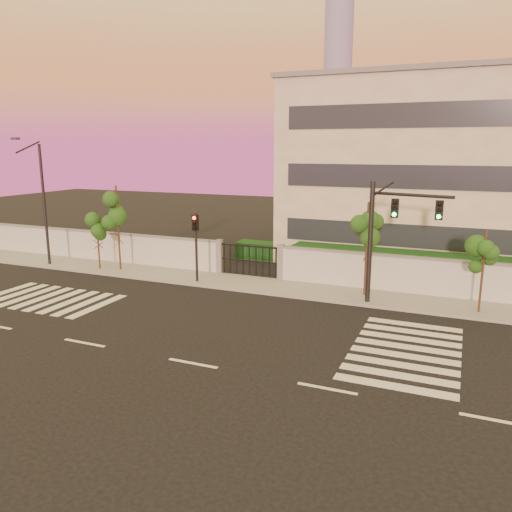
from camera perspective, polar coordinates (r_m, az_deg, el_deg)
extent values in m
plane|color=black|center=(18.69, -7.20, -12.10)|extent=(120.00, 120.00, 0.00)
cube|color=gray|center=(27.69, 3.71, -3.69)|extent=(60.00, 3.00, 0.15)
cube|color=#B3B6BB|center=(37.96, -21.25, 1.31)|extent=(25.00, 0.30, 2.00)
cube|color=slate|center=(37.78, -21.38, 2.88)|extent=(25.00, 0.36, 0.12)
cube|color=slate|center=(30.68, -4.18, -0.13)|extent=(0.35, 0.35, 2.20)
cube|color=slate|center=(29.12, 2.85, -0.79)|extent=(0.35, 0.35, 2.20)
cube|color=black|center=(29.95, 22.87, -1.79)|extent=(20.00, 2.00, 1.80)
cube|color=black|center=(38.84, -17.08, 1.39)|extent=(12.00, 1.80, 1.40)
cube|color=black|center=(34.49, 2.57, 0.42)|extent=(6.00, 1.50, 1.20)
cube|color=#B5AA99|center=(36.71, 23.63, 8.65)|extent=(24.00, 12.00, 12.00)
cube|color=#262D38|center=(31.09, 23.14, 1.69)|extent=(22.00, 0.08, 1.40)
cube|color=#262D38|center=(30.70, 23.69, 8.12)|extent=(22.00, 0.08, 1.40)
cube|color=#262D38|center=(30.70, 24.27, 14.64)|extent=(22.00, 0.08, 1.40)
cube|color=slate|center=(36.93, 24.48, 18.11)|extent=(24.40, 12.40, 0.30)
cylinder|color=gray|center=(307.40, 9.34, 21.00)|extent=(16.00, 16.00, 110.00)
cube|color=silver|center=(30.35, -26.76, -3.71)|extent=(0.50, 4.00, 0.02)
cube|color=silver|center=(29.69, -25.62, -3.94)|extent=(0.50, 4.00, 0.02)
cube|color=silver|center=(29.03, -24.44, -4.17)|extent=(0.50, 4.00, 0.02)
cube|color=silver|center=(28.39, -23.19, -4.42)|extent=(0.50, 4.00, 0.02)
cube|color=silver|center=(27.77, -21.89, -4.67)|extent=(0.50, 4.00, 0.02)
cube|color=silver|center=(27.16, -20.53, -4.93)|extent=(0.50, 4.00, 0.02)
cube|color=silver|center=(26.57, -19.11, -5.20)|extent=(0.50, 4.00, 0.02)
cube|color=silver|center=(25.99, -17.62, -5.49)|extent=(0.50, 4.00, 0.02)
cube|color=silver|center=(17.53, 15.52, -14.17)|extent=(4.00, 0.50, 0.02)
cube|color=silver|center=(18.34, 15.91, -12.96)|extent=(4.00, 0.50, 0.02)
cube|color=silver|center=(19.15, 16.25, -11.86)|extent=(4.00, 0.50, 0.02)
cube|color=silver|center=(19.98, 16.57, -10.85)|extent=(4.00, 0.50, 0.02)
cube|color=silver|center=(20.81, 16.86, -9.92)|extent=(4.00, 0.50, 0.02)
cube|color=silver|center=(21.65, 17.13, -9.06)|extent=(4.00, 0.50, 0.02)
cube|color=silver|center=(22.49, 17.38, -8.26)|extent=(4.00, 0.50, 0.02)
cube|color=silver|center=(23.33, 17.60, -7.52)|extent=(4.00, 0.50, 0.02)
cube|color=silver|center=(21.47, -19.00, -9.37)|extent=(2.00, 0.15, 0.01)
cube|color=silver|center=(18.69, -7.20, -12.07)|extent=(2.00, 0.15, 0.01)
cube|color=silver|center=(16.96, 8.12, -14.77)|extent=(2.00, 0.15, 0.01)
cube|color=silver|center=(16.61, 25.78, -16.57)|extent=(2.00, 0.15, 0.01)
cylinder|color=#382314|center=(32.97, -17.59, 1.49)|extent=(0.11, 0.11, 3.67)
sphere|color=#1F4B15|center=(32.79, -17.71, 3.38)|extent=(0.99, 0.99, 0.99)
sphere|color=#1F4B15|center=(32.81, -17.02, 2.45)|extent=(0.76, 0.76, 0.76)
sphere|color=#1F4B15|center=(32.92, -18.18, 2.73)|extent=(0.72, 0.72, 0.72)
cylinder|color=#382314|center=(32.19, -15.47, 2.95)|extent=(0.12, 0.12, 5.42)
sphere|color=#1F4B15|center=(31.98, -15.63, 5.83)|extent=(1.11, 1.11, 1.11)
sphere|color=#1F4B15|center=(32.02, -14.83, 4.41)|extent=(0.84, 0.84, 0.84)
sphere|color=#1F4B15|center=(32.11, -16.17, 4.85)|extent=(0.80, 0.80, 0.80)
cylinder|color=#382314|center=(26.23, 12.51, 0.59)|extent=(0.13, 0.13, 5.00)
sphere|color=#1F4B15|center=(25.98, 12.66, 3.83)|extent=(1.16, 1.16, 1.16)
sphere|color=#1F4B15|center=(26.24, 13.46, 2.22)|extent=(0.89, 0.89, 0.89)
sphere|color=#1F4B15|center=(25.96, 11.86, 2.75)|extent=(0.84, 0.84, 0.84)
cylinder|color=#382314|center=(25.28, 24.45, -1.80)|extent=(0.11, 0.11, 4.03)
sphere|color=#1F4B15|center=(25.03, 24.69, 0.88)|extent=(1.01, 1.01, 1.01)
sphere|color=#1F4B15|center=(25.34, 25.28, -0.44)|extent=(0.77, 0.77, 0.77)
sphere|color=#1F4B15|center=(24.96, 23.99, -0.03)|extent=(0.73, 0.73, 0.73)
cylinder|color=black|center=(24.98, 12.90, 1.31)|extent=(0.24, 0.24, 6.12)
cylinder|color=black|center=(24.40, 17.54, 6.65)|extent=(3.66, 1.14, 0.16)
cube|color=black|center=(24.50, 15.59, 5.28)|extent=(0.35, 0.18, 0.89)
sphere|color=#0CF259|center=(24.42, 15.52, 4.61)|extent=(0.20, 0.20, 0.20)
cube|color=black|center=(24.33, 20.21, 4.93)|extent=(0.35, 0.18, 0.89)
sphere|color=#0CF259|center=(24.25, 20.15, 4.25)|extent=(0.20, 0.20, 0.20)
cylinder|color=black|center=(28.55, -6.83, 0.83)|extent=(0.15, 0.15, 4.11)
cube|color=black|center=(28.25, -6.96, 3.81)|extent=(0.32, 0.16, 0.82)
sphere|color=red|center=(28.12, -7.09, 4.29)|extent=(0.18, 0.18, 0.18)
cylinder|color=black|center=(35.18, -23.01, 5.23)|extent=(0.18, 0.18, 7.91)
cylinder|color=black|center=(34.37, -24.62, 11.25)|extent=(0.10, 1.89, 0.77)
cube|color=#3F3F44|center=(33.77, -25.82, 11.99)|extent=(0.49, 0.25, 0.15)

